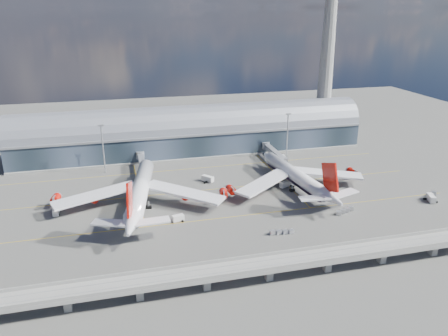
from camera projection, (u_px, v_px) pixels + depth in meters
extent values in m
plane|color=#474744|center=(225.00, 207.00, 187.34)|extent=(500.00, 500.00, 0.00)
cube|color=gold|center=(231.00, 217.00, 178.24)|extent=(200.00, 0.25, 0.01)
cube|color=gold|center=(215.00, 189.00, 205.52)|extent=(200.00, 0.25, 0.01)
cube|color=gold|center=(202.00, 168.00, 232.80)|extent=(200.00, 0.25, 0.01)
cube|color=gold|center=(138.00, 188.00, 206.54)|extent=(0.25, 80.00, 0.01)
cube|color=gold|center=(277.00, 175.00, 222.69)|extent=(0.25, 80.00, 0.01)
cube|color=#1C2730|center=(192.00, 141.00, 255.84)|extent=(200.00, 28.00, 14.00)
cylinder|color=slate|center=(192.00, 129.00, 253.41)|extent=(200.00, 28.00, 28.00)
cube|color=gray|center=(197.00, 135.00, 240.68)|extent=(200.00, 1.00, 1.20)
cube|color=gray|center=(193.00, 151.00, 258.05)|extent=(200.00, 30.00, 1.20)
cube|color=gray|center=(321.00, 134.00, 281.04)|extent=(18.00, 18.00, 8.00)
cone|color=gray|center=(326.00, 69.00, 266.84)|extent=(10.00, 10.00, 90.00)
cube|color=gray|center=(269.00, 264.00, 135.42)|extent=(220.00, 8.50, 1.20)
cube|color=gray|center=(274.00, 268.00, 131.40)|extent=(220.00, 0.40, 1.20)
cube|color=gray|center=(265.00, 255.00, 138.68)|extent=(220.00, 0.40, 1.20)
cube|color=gray|center=(271.00, 265.00, 133.83)|extent=(220.00, 0.12, 0.12)
cube|color=gray|center=(268.00, 260.00, 136.56)|extent=(220.00, 0.12, 0.12)
cube|color=gray|center=(68.00, 303.00, 122.61)|extent=(2.20, 2.20, 5.00)
cube|color=gray|center=(140.00, 292.00, 127.23)|extent=(2.20, 2.20, 5.00)
cube|color=gray|center=(207.00, 282.00, 131.84)|extent=(2.20, 2.20, 5.00)
cube|color=gray|center=(269.00, 273.00, 136.46)|extent=(2.20, 2.20, 5.00)
cube|color=gray|center=(327.00, 264.00, 141.07)|extent=(2.20, 2.20, 5.00)
cube|color=gray|center=(382.00, 256.00, 145.69)|extent=(2.20, 2.20, 5.00)
cube|color=gray|center=(433.00, 248.00, 150.30)|extent=(2.20, 2.20, 5.00)
cylinder|color=gray|center=(103.00, 150.00, 221.48)|extent=(0.70, 0.70, 25.00)
cube|color=gray|center=(101.00, 125.00, 217.08)|extent=(3.00, 0.40, 1.00)
cylinder|color=gray|center=(287.00, 136.00, 244.56)|extent=(0.70, 0.70, 25.00)
cube|color=gray|center=(288.00, 114.00, 240.16)|extent=(3.00, 0.40, 1.00)
cylinder|color=white|center=(140.00, 190.00, 187.31)|extent=(16.90, 59.24, 7.10)
cone|color=white|center=(147.00, 164.00, 217.96)|extent=(8.50, 9.95, 7.10)
cone|color=white|center=(130.00, 226.00, 154.28)|extent=(9.24, 14.33, 7.10)
cube|color=#B91107|center=(130.00, 200.00, 154.36)|extent=(3.00, 13.22, 14.70)
cube|color=white|center=(96.00, 195.00, 184.16)|extent=(36.77, 19.68, 2.87)
cube|color=white|center=(184.00, 192.00, 186.93)|extent=(33.76, 28.90, 2.87)
cylinder|color=#B91107|center=(95.00, 197.00, 186.87)|extent=(4.43, 6.07, 3.55)
cylinder|color=#B91107|center=(56.00, 199.00, 185.64)|extent=(4.43, 6.07, 3.55)
cylinder|color=#B91107|center=(186.00, 194.00, 189.75)|extent=(4.43, 6.07, 3.55)
cylinder|color=#B91107|center=(223.00, 193.00, 190.98)|extent=(4.43, 6.07, 3.55)
cylinder|color=gray|center=(145.00, 183.00, 208.53)|extent=(0.56, 0.56, 3.33)
cylinder|color=gray|center=(132.00, 205.00, 184.70)|extent=(0.67, 0.67, 3.33)
cylinder|color=gray|center=(149.00, 205.00, 185.23)|extent=(0.67, 0.67, 3.33)
cylinder|color=black|center=(132.00, 208.00, 185.07)|extent=(2.69, 2.05, 1.67)
cylinder|color=black|center=(149.00, 207.00, 185.60)|extent=(2.69, 2.05, 1.67)
cylinder|color=white|center=(295.00, 175.00, 205.70)|extent=(12.00, 52.38, 6.24)
cone|color=white|center=(267.00, 156.00, 231.36)|extent=(7.16, 9.25, 6.24)
cone|color=white|center=(333.00, 199.00, 177.85)|extent=(7.64, 13.52, 6.24)
cube|color=#B91107|center=(330.00, 177.00, 177.86)|extent=(2.18, 12.86, 14.24)
cube|color=white|center=(264.00, 183.00, 198.54)|extent=(31.63, 25.43, 2.66)
cube|color=white|center=(328.00, 173.00, 209.68)|extent=(33.33, 19.94, 2.66)
cylinder|color=black|center=(294.00, 178.00, 206.30)|extent=(10.47, 46.97, 5.30)
cylinder|color=#B91107|center=(261.00, 185.00, 200.89)|extent=(4.02, 5.73, 3.44)
cylinder|color=#B91107|center=(231.00, 190.00, 195.94)|extent=(4.02, 5.73, 3.44)
cylinder|color=#B91107|center=(326.00, 175.00, 212.45)|extent=(4.02, 5.73, 3.44)
cylinder|color=#B91107|center=(352.00, 172.00, 217.40)|extent=(4.02, 5.73, 3.44)
cylinder|color=gray|center=(276.00, 171.00, 223.44)|extent=(0.54, 0.54, 3.23)
cylinder|color=gray|center=(292.00, 188.00, 202.43)|extent=(0.65, 0.65, 3.23)
cylinder|color=gray|center=(305.00, 186.00, 204.70)|extent=(0.65, 0.65, 3.23)
cylinder|color=black|center=(292.00, 190.00, 202.78)|extent=(2.53, 1.87, 1.61)
cylinder|color=black|center=(305.00, 188.00, 205.06)|extent=(2.53, 1.87, 1.61)
cube|color=gray|center=(142.00, 162.00, 225.60)|extent=(3.00, 24.00, 3.00)
cube|color=gray|center=(144.00, 170.00, 214.69)|extent=(3.60, 3.60, 3.40)
cylinder|color=gray|center=(140.00, 155.00, 236.51)|extent=(4.40, 4.40, 4.00)
cylinder|color=gray|center=(144.00, 177.00, 215.90)|extent=(0.50, 0.50, 3.40)
cylinder|color=black|center=(144.00, 179.00, 216.37)|extent=(1.40, 0.80, 0.80)
cube|color=gray|center=(274.00, 153.00, 240.38)|extent=(3.00, 28.00, 3.00)
cube|color=gray|center=(284.00, 161.00, 227.65)|extent=(3.60, 3.60, 3.40)
cylinder|color=gray|center=(266.00, 145.00, 253.11)|extent=(4.40, 4.40, 4.00)
cylinder|color=gray|center=(283.00, 167.00, 228.87)|extent=(0.50, 0.50, 3.40)
cylinder|color=black|center=(283.00, 169.00, 229.33)|extent=(1.40, 0.80, 0.80)
cube|color=silver|center=(56.00, 210.00, 180.46)|extent=(2.35, 7.13, 2.65)
cylinder|color=black|center=(57.00, 210.00, 182.94)|extent=(2.55, 0.92, 0.92)
cylinder|color=black|center=(56.00, 215.00, 178.79)|extent=(2.55, 0.92, 0.92)
cube|color=silver|center=(178.00, 218.00, 174.05)|extent=(5.01, 3.14, 2.42)
cylinder|color=black|center=(182.00, 220.00, 174.45)|extent=(1.34, 2.45, 0.84)
cylinder|color=black|center=(175.00, 220.00, 174.40)|extent=(1.34, 2.45, 0.84)
cube|color=silver|center=(287.00, 184.00, 207.80)|extent=(8.12, 5.30, 2.56)
cylinder|color=black|center=(292.00, 186.00, 207.79)|extent=(1.82, 2.61, 0.89)
cylinder|color=black|center=(281.00, 185.00, 208.61)|extent=(1.82, 2.61, 0.89)
cube|color=silver|center=(431.00, 198.00, 191.97)|extent=(4.29, 6.61, 2.68)
cylinder|color=black|center=(426.00, 199.00, 193.93)|extent=(2.74, 1.73, 0.93)
cylinder|color=black|center=(435.00, 202.00, 190.84)|extent=(2.74, 1.73, 0.93)
cube|color=silver|center=(283.00, 158.00, 242.07)|extent=(3.29, 5.82, 2.87)
cylinder|color=black|center=(281.00, 159.00, 244.04)|extent=(2.87, 1.37, 0.99)
cylinder|color=black|center=(284.00, 161.00, 240.98)|extent=(2.87, 1.37, 0.99)
cube|color=silver|center=(208.00, 179.00, 213.71)|extent=(5.68, 6.20, 2.64)
cylinder|color=black|center=(210.00, 179.00, 215.77)|extent=(2.54, 2.32, 0.92)
cylinder|color=black|center=(206.00, 182.00, 212.46)|extent=(2.54, 2.32, 0.92)
cube|color=gray|center=(272.00, 234.00, 164.37)|extent=(2.40, 1.77, 0.28)
cube|color=#B1B1B6|center=(272.00, 232.00, 164.11)|extent=(2.02, 1.62, 1.39)
cube|color=gray|center=(278.00, 234.00, 164.63)|extent=(2.40, 1.77, 0.28)
cube|color=#B1B1B6|center=(279.00, 232.00, 164.37)|extent=(2.02, 1.62, 1.39)
cube|color=gray|center=(285.00, 233.00, 164.89)|extent=(2.40, 1.77, 0.28)
cube|color=#B1B1B6|center=(285.00, 231.00, 164.63)|extent=(2.02, 1.62, 1.39)
cube|color=gray|center=(291.00, 233.00, 165.15)|extent=(2.40, 1.77, 0.28)
cube|color=#B1B1B6|center=(291.00, 231.00, 164.90)|extent=(2.02, 1.62, 1.39)
cube|color=gray|center=(339.00, 215.00, 179.70)|extent=(2.81, 2.36, 0.30)
cube|color=#B1B1B6|center=(339.00, 213.00, 179.43)|extent=(2.40, 2.12, 1.49)
cube|color=gray|center=(343.00, 213.00, 181.13)|extent=(2.81, 2.36, 0.30)
cube|color=#B1B1B6|center=(343.00, 211.00, 180.85)|extent=(2.40, 2.12, 1.49)
cube|color=gray|center=(347.00, 211.00, 182.55)|extent=(2.81, 2.36, 0.30)
cube|color=#B1B1B6|center=(347.00, 210.00, 182.27)|extent=(2.40, 2.12, 1.49)
cube|color=gray|center=(351.00, 210.00, 183.97)|extent=(2.81, 2.36, 0.30)
cube|color=#B1B1B6|center=(351.00, 208.00, 183.70)|extent=(2.40, 2.12, 1.49)
cube|color=gray|center=(428.00, 199.00, 194.70)|extent=(3.09, 2.81, 0.32)
cube|color=#B1B1B6|center=(429.00, 197.00, 194.40)|extent=(2.67, 2.50, 1.61)
cube|color=gray|center=(431.00, 197.00, 196.58)|extent=(3.09, 2.81, 0.32)
cube|color=#B1B1B6|center=(431.00, 195.00, 196.28)|extent=(2.67, 2.50, 1.61)
cube|color=gray|center=(433.00, 195.00, 198.46)|extent=(3.09, 2.81, 0.32)
cube|color=#B1B1B6|center=(433.00, 193.00, 198.16)|extent=(2.67, 2.50, 1.61)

